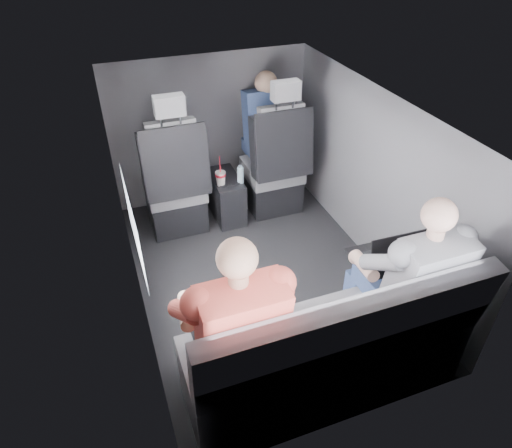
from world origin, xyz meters
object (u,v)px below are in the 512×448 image
object	(u,v)px
front_seat_right	(274,171)
passenger_front_right	(266,123)
water_bottle	(240,175)
front_seat_left	(175,189)
center_console	(226,197)
laptop_white	(225,302)
laptop_black	(387,255)
rear_bench	(328,353)
passenger_rear_right	(407,278)
passenger_rear_left	(233,325)
soda_cup	(221,178)

from	to	relation	value
front_seat_right	passenger_front_right	distance (m)	0.43
water_bottle	front_seat_left	bearing A→B (deg)	170.97
center_console	front_seat_left	bearing A→B (deg)	-174.93
center_console	passenger_front_right	size ratio (longest dim) A/B	0.61
laptop_white	laptop_black	bearing A→B (deg)	1.93
water_bottle	front_seat_right	bearing A→B (deg)	14.02
rear_bench	laptop_white	size ratio (longest dim) A/B	4.40
passenger_rear_right	passenger_front_right	bearing A→B (deg)	91.68
laptop_white	water_bottle	bearing A→B (deg)	68.52
front_seat_right	passenger_front_right	bearing A→B (deg)	87.70
passenger_rear_left	center_console	bearing A→B (deg)	74.36
front_seat_left	passenger_rear_left	world-z (taller)	front_seat_left
rear_bench	passenger_rear_right	world-z (taller)	passenger_rear_right
front_seat_right	center_console	distance (m)	0.49
passenger_rear_right	passenger_rear_left	bearing A→B (deg)	-179.97
front_seat_right	passenger_rear_left	bearing A→B (deg)	-118.15
passenger_rear_left	laptop_white	bearing A→B (deg)	87.50
water_bottle	laptop_black	distance (m)	1.58
soda_cup	water_bottle	world-z (taller)	soda_cup
soda_cup	passenger_front_right	xyz separation A→B (m)	(0.53, 0.33, 0.28)
passenger_rear_right	passenger_front_right	size ratio (longest dim) A/B	1.56
passenger_front_right	center_console	bearing A→B (deg)	-154.65
soda_cup	passenger_rear_left	xyz separation A→B (m)	(-0.45, -1.74, 0.17)
front_seat_right	rear_bench	world-z (taller)	front_seat_right
laptop_white	passenger_rear_right	size ratio (longest dim) A/B	0.30
laptop_white	passenger_rear_right	bearing A→B (deg)	-9.42
front_seat_left	soda_cup	size ratio (longest dim) A/B	4.69
laptop_white	passenger_front_right	size ratio (longest dim) A/B	0.47
front_seat_right	center_console	world-z (taller)	front_seat_right
laptop_black	passenger_front_right	bearing A→B (deg)	92.01
front_seat_right	soda_cup	world-z (taller)	front_seat_right
water_bottle	soda_cup	bearing A→B (deg)	174.14
center_console	soda_cup	size ratio (longest dim) A/B	1.78
soda_cup	front_seat_left	bearing A→B (deg)	169.56
laptop_white	passenger_rear_right	world-z (taller)	passenger_rear_right
center_console	laptop_white	distance (m)	1.80
rear_bench	passenger_rear_left	bearing A→B (deg)	169.61
center_console	passenger_rear_left	distance (m)	1.97
front_seat_right	rear_bench	xyz separation A→B (m)	(-0.45, -1.90, -0.09)
front_seat_left	front_seat_right	world-z (taller)	same
center_console	laptop_white	world-z (taller)	laptop_white
rear_bench	soda_cup	bearing A→B (deg)	92.22
front_seat_right	passenger_front_right	size ratio (longest dim) A/B	1.62
soda_cup	water_bottle	size ratio (longest dim) A/B	1.67
laptop_white	front_seat_right	bearing A→B (deg)	59.61
rear_bench	laptop_black	size ratio (longest dim) A/B	4.28
rear_bench	passenger_front_right	world-z (taller)	passenger_front_right
soda_cup	laptop_white	bearing A→B (deg)	-105.64
soda_cup	laptop_black	xyz separation A→B (m)	(0.60, -1.53, 0.17)
laptop_black	passenger_front_right	world-z (taller)	passenger_front_right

